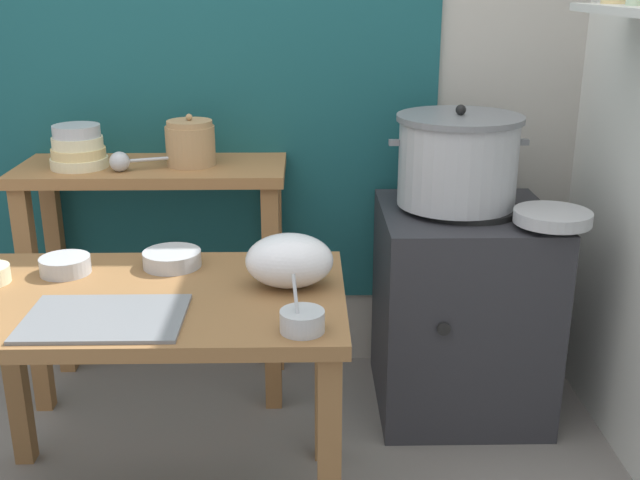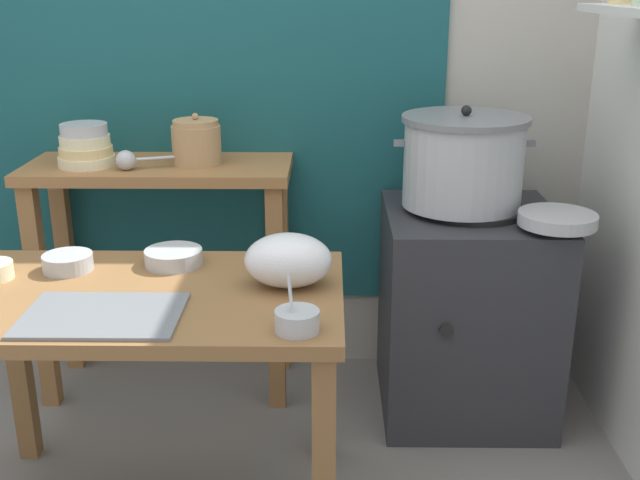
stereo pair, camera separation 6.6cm
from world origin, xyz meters
name	(u,v)px [view 1 (the left image)]	position (x,y,z in m)	size (l,w,h in m)	color
wall_back	(248,44)	(0.08, 1.10, 1.30)	(4.40, 0.12, 2.60)	#B2ADA3
prep_table	(147,330)	(-0.15, 0.07, 0.61)	(1.10, 0.66, 0.72)	olive
back_shelf_table	(156,223)	(-0.26, 0.83, 0.68)	(0.96, 0.40, 0.90)	#9E6B3D
stove_block	(461,309)	(0.87, 0.70, 0.38)	(0.60, 0.61, 0.78)	#2D2D33
steamer_pot	(458,160)	(0.83, 0.72, 0.94)	(0.48, 0.44, 0.35)	#B7BABF
clay_pot	(190,143)	(-0.11, 0.83, 0.98)	(0.18, 0.18, 0.18)	tan
bowl_stack_enamel	(78,148)	(-0.50, 0.80, 0.97)	(0.20, 0.20, 0.15)	beige
ladle	(123,161)	(-0.33, 0.74, 0.94)	(0.29, 0.12, 0.07)	#B7BABF
serving_tray	(105,318)	(-0.21, -0.10, 0.72)	(0.40, 0.28, 0.01)	slate
plastic_bag	(289,261)	(0.25, 0.12, 0.80)	(0.24, 0.19, 0.15)	white
wide_pan	(553,217)	(1.10, 0.49, 0.80)	(0.25, 0.25, 0.04)	#B7BABF
prep_bowl_0	(65,264)	(-0.40, 0.22, 0.75)	(0.15, 0.15, 0.05)	#B7BABF
prep_bowl_1	(172,258)	(-0.10, 0.28, 0.75)	(0.17, 0.17, 0.05)	#B7BABF
prep_bowl_2	(302,320)	(0.29, -0.18, 0.75)	(0.11, 0.11, 0.14)	#B7BABF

